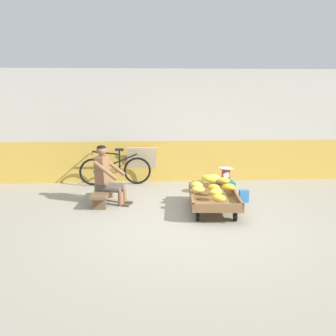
% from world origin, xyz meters
% --- Properties ---
extents(ground_plane, '(80.00, 80.00, 0.00)m').
position_xyz_m(ground_plane, '(0.00, 0.00, 0.00)').
color(ground_plane, gray).
extents(back_wall, '(16.00, 0.30, 2.67)m').
position_xyz_m(back_wall, '(0.00, 3.14, 1.33)').
color(back_wall, gold).
rests_on(back_wall, ground).
extents(banana_cart, '(0.95, 1.50, 0.36)m').
position_xyz_m(banana_cart, '(0.49, 0.68, 0.24)').
color(banana_cart, brown).
rests_on(banana_cart, ground).
extents(banana_pile, '(0.87, 1.43, 0.26)m').
position_xyz_m(banana_pile, '(0.47, 0.81, 0.46)').
color(banana_pile, yellow).
rests_on(banana_pile, banana_cart).
extents(low_bench, '(0.38, 1.12, 0.27)m').
position_xyz_m(low_bench, '(-1.57, 1.30, 0.20)').
color(low_bench, brown).
rests_on(low_bench, ground).
extents(vendor_seated, '(0.73, 0.60, 1.14)m').
position_xyz_m(vendor_seated, '(-1.48, 1.27, 0.57)').
color(vendor_seated, brown).
rests_on(vendor_seated, ground).
extents(plastic_crate, '(0.36, 0.28, 0.30)m').
position_xyz_m(plastic_crate, '(0.93, 1.68, 0.15)').
color(plastic_crate, '#19847F').
rests_on(plastic_crate, ground).
extents(weighing_scale, '(0.30, 0.30, 0.29)m').
position_xyz_m(weighing_scale, '(0.93, 1.68, 0.45)').
color(weighing_scale, '#28282D').
rests_on(weighing_scale, plastic_crate).
extents(bicycle_near_left, '(1.66, 0.48, 0.86)m').
position_xyz_m(bicycle_near_left, '(-1.44, 2.73, 0.35)').
color(bicycle_near_left, black).
rests_on(bicycle_near_left, ground).
extents(sign_board, '(0.70, 0.29, 0.87)m').
position_xyz_m(sign_board, '(-0.82, 2.97, 0.43)').
color(sign_board, '#C6B289').
rests_on(sign_board, ground).
extents(shopping_bag, '(0.18, 0.12, 0.24)m').
position_xyz_m(shopping_bag, '(1.19, 1.20, 0.12)').
color(shopping_bag, '#3370B7').
rests_on(shopping_bag, ground).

